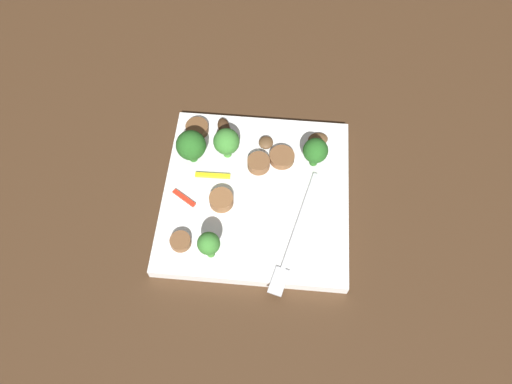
# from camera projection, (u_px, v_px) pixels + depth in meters

# --- Properties ---
(ground_plane) EXTENTS (1.40, 1.40, 0.00)m
(ground_plane) POSITION_uv_depth(u_px,v_px,m) (256.00, 198.00, 0.66)
(ground_plane) COLOR #422B19
(plate) EXTENTS (0.25, 0.25, 0.02)m
(plate) POSITION_uv_depth(u_px,v_px,m) (256.00, 195.00, 0.66)
(plate) COLOR white
(plate) RESTS_ON ground_plane
(fork) EXTENTS (0.18, 0.06, 0.00)m
(fork) POSITION_uv_depth(u_px,v_px,m) (293.00, 240.00, 0.61)
(fork) COLOR silver
(fork) RESTS_ON plate
(broccoli_floret_0) EXTENTS (0.03, 0.03, 0.05)m
(broccoli_floret_0) POSITION_uv_depth(u_px,v_px,m) (209.00, 244.00, 0.58)
(broccoli_floret_0) COLOR #408630
(broccoli_floret_0) RESTS_ON plate
(broccoli_floret_1) EXTENTS (0.04, 0.04, 0.05)m
(broccoli_floret_1) POSITION_uv_depth(u_px,v_px,m) (226.00, 142.00, 0.65)
(broccoli_floret_1) COLOR #408630
(broccoli_floret_1) RESTS_ON plate
(broccoli_floret_2) EXTENTS (0.04, 0.04, 0.05)m
(broccoli_floret_2) POSITION_uv_depth(u_px,v_px,m) (191.00, 146.00, 0.64)
(broccoli_floret_2) COLOR #296420
(broccoli_floret_2) RESTS_ON plate
(broccoli_floret_3) EXTENTS (0.03, 0.03, 0.05)m
(broccoli_floret_3) POSITION_uv_depth(u_px,v_px,m) (315.00, 151.00, 0.64)
(broccoli_floret_3) COLOR #296420
(broccoli_floret_3) RESTS_ON plate
(sausage_slice_0) EXTENTS (0.04, 0.04, 0.01)m
(sausage_slice_0) POSITION_uv_depth(u_px,v_px,m) (221.00, 200.00, 0.63)
(sausage_slice_0) COLOR brown
(sausage_slice_0) RESTS_ON plate
(sausage_slice_1) EXTENTS (0.04, 0.04, 0.01)m
(sausage_slice_1) POSITION_uv_depth(u_px,v_px,m) (282.00, 157.00, 0.67)
(sausage_slice_1) COLOR brown
(sausage_slice_1) RESTS_ON plate
(sausage_slice_2) EXTENTS (0.04, 0.04, 0.01)m
(sausage_slice_2) POSITION_uv_depth(u_px,v_px,m) (197.00, 128.00, 0.69)
(sausage_slice_2) COLOR brown
(sausage_slice_2) RESTS_ON plate
(sausage_slice_3) EXTENTS (0.03, 0.03, 0.01)m
(sausage_slice_3) POSITION_uv_depth(u_px,v_px,m) (257.00, 163.00, 0.66)
(sausage_slice_3) COLOR brown
(sausage_slice_3) RESTS_ON plate
(sausage_slice_4) EXTENTS (0.03, 0.03, 0.01)m
(sausage_slice_4) POSITION_uv_depth(u_px,v_px,m) (181.00, 242.00, 0.61)
(sausage_slice_4) COLOR brown
(sausage_slice_4) RESTS_ON plate
(mushroom_0) EXTENTS (0.03, 0.03, 0.01)m
(mushroom_0) POSITION_uv_depth(u_px,v_px,m) (224.00, 127.00, 0.69)
(mushroom_0) COLOR #422B19
(mushroom_0) RESTS_ON plate
(mushroom_1) EXTENTS (0.03, 0.03, 0.01)m
(mushroom_1) POSITION_uv_depth(u_px,v_px,m) (318.00, 139.00, 0.68)
(mushroom_1) COLOR brown
(mushroom_1) RESTS_ON plate
(mushroom_2) EXTENTS (0.03, 0.02, 0.01)m
(mushroom_2) POSITION_uv_depth(u_px,v_px,m) (266.00, 143.00, 0.68)
(mushroom_2) COLOR brown
(mushroom_2) RESTS_ON plate
(pepper_strip_0) EXTENTS (0.02, 0.03, 0.00)m
(pepper_strip_0) POSITION_uv_depth(u_px,v_px,m) (184.00, 198.00, 0.64)
(pepper_strip_0) COLOR red
(pepper_strip_0) RESTS_ON plate
(pepper_strip_2) EXTENTS (0.01, 0.05, 0.00)m
(pepper_strip_2) POSITION_uv_depth(u_px,v_px,m) (213.00, 176.00, 0.66)
(pepper_strip_2) COLOR yellow
(pepper_strip_2) RESTS_ON plate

